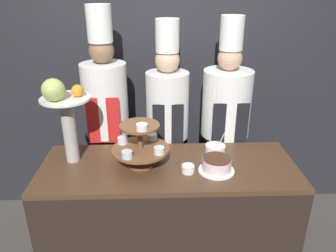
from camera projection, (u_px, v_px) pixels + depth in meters
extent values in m
cube|color=#232328|center=(165.00, 63.00, 2.88)|extent=(10.00, 0.06, 2.80)
cube|color=black|center=(168.00, 220.00, 2.43)|extent=(1.76, 0.65, 0.87)
cube|color=#4C3321|center=(168.00, 167.00, 2.25)|extent=(1.76, 0.65, 0.03)
cylinder|color=brown|center=(141.00, 164.00, 2.25)|extent=(0.17, 0.17, 0.02)
cylinder|color=brown|center=(140.00, 145.00, 2.19)|extent=(0.04, 0.04, 0.30)
cylinder|color=brown|center=(140.00, 149.00, 2.20)|extent=(0.39, 0.39, 0.02)
cylinder|color=brown|center=(140.00, 126.00, 2.13)|extent=(0.26, 0.26, 0.02)
cylinder|color=silver|center=(127.00, 154.00, 2.07)|extent=(0.07, 0.07, 0.04)
cylinder|color=beige|center=(127.00, 155.00, 2.07)|extent=(0.06, 0.06, 0.03)
cylinder|color=silver|center=(159.00, 150.00, 2.12)|extent=(0.07, 0.07, 0.04)
cylinder|color=gold|center=(159.00, 151.00, 2.12)|extent=(0.06, 0.06, 0.03)
cylinder|color=silver|center=(152.00, 137.00, 2.30)|extent=(0.07, 0.07, 0.04)
cylinder|color=green|center=(152.00, 138.00, 2.31)|extent=(0.06, 0.06, 0.03)
cylinder|color=silver|center=(123.00, 140.00, 2.26)|extent=(0.07, 0.07, 0.04)
cylinder|color=red|center=(123.00, 141.00, 2.26)|extent=(0.06, 0.06, 0.03)
cylinder|color=white|center=(142.00, 127.00, 2.04)|extent=(0.07, 0.07, 0.04)
cylinder|color=#B2ADA8|center=(70.00, 131.00, 2.22)|extent=(0.09, 0.09, 0.45)
cylinder|color=white|center=(65.00, 98.00, 2.13)|extent=(0.33, 0.33, 0.01)
sphere|color=orange|center=(78.00, 91.00, 2.12)|extent=(0.08, 0.08, 0.08)
sphere|color=orange|center=(59.00, 89.00, 2.17)|extent=(0.07, 0.07, 0.07)
sphere|color=#ADC160|center=(53.00, 90.00, 2.03)|extent=(0.14, 0.14, 0.14)
cylinder|color=white|center=(216.00, 170.00, 2.18)|extent=(0.24, 0.24, 0.01)
cylinder|color=silver|center=(217.00, 164.00, 2.16)|extent=(0.19, 0.19, 0.08)
cylinder|color=#472819|center=(217.00, 158.00, 2.14)|extent=(0.19, 0.19, 0.01)
cylinder|color=white|center=(188.00, 169.00, 2.15)|extent=(0.08, 0.08, 0.05)
cylinder|color=white|center=(215.00, 148.00, 2.42)|extent=(0.15, 0.15, 0.05)
cylinder|color=#BCBCC1|center=(221.00, 140.00, 2.40)|extent=(0.05, 0.01, 0.11)
cube|color=#38332D|center=(112.00, 179.00, 2.90)|extent=(0.27, 0.15, 0.91)
cylinder|color=silver|center=(105.00, 99.00, 2.60)|extent=(0.36, 0.36, 0.57)
cube|color=red|center=(103.00, 121.00, 2.49)|extent=(0.25, 0.01, 0.37)
sphere|color=#846047|center=(101.00, 51.00, 2.44)|extent=(0.19, 0.19, 0.19)
cylinder|color=white|center=(99.00, 24.00, 2.37)|extent=(0.18, 0.18, 0.27)
cube|color=#38332D|center=(167.00, 180.00, 2.92)|extent=(0.26, 0.14, 0.87)
cylinder|color=silver|center=(167.00, 105.00, 2.64)|extent=(0.34, 0.34, 0.54)
cube|color=black|center=(168.00, 126.00, 2.53)|extent=(0.24, 0.01, 0.35)
sphere|color=#DBB28E|center=(167.00, 60.00, 2.49)|extent=(0.19, 0.19, 0.19)
cylinder|color=white|center=(167.00, 36.00, 2.42)|extent=(0.18, 0.18, 0.24)
cube|color=#38332D|center=(221.00, 178.00, 2.93)|extent=(0.29, 0.16, 0.88)
cylinder|color=white|center=(226.00, 103.00, 2.65)|extent=(0.39, 0.39, 0.54)
cube|color=black|center=(230.00, 125.00, 2.52)|extent=(0.28, 0.01, 0.35)
sphere|color=tan|center=(230.00, 58.00, 2.50)|extent=(0.19, 0.19, 0.19)
cylinder|color=white|center=(232.00, 33.00, 2.42)|extent=(0.18, 0.18, 0.25)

